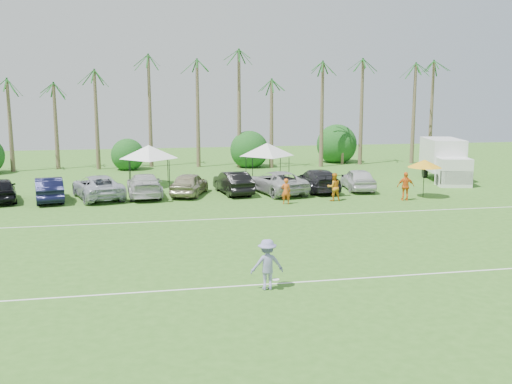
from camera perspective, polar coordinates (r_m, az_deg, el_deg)
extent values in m
plane|color=#366A1F|center=(20.55, 1.71, -11.03)|extent=(120.00, 120.00, 0.00)
cube|color=white|center=(22.39, 0.58, -9.24)|extent=(80.00, 0.10, 0.01)
cube|color=white|center=(33.81, -3.50, -2.70)|extent=(80.00, 0.10, 0.01)
cone|color=brown|center=(58.22, -23.76, 6.20)|extent=(0.44, 0.44, 9.00)
cone|color=brown|center=(57.31, -18.89, 6.96)|extent=(0.44, 0.44, 10.00)
cone|color=brown|center=(56.89, -14.89, 7.64)|extent=(0.44, 0.44, 11.00)
cone|color=brown|center=(56.83, -10.77, 6.28)|extent=(0.44, 0.44, 8.00)
cone|color=brown|center=(56.97, -6.74, 6.89)|extent=(0.44, 0.44, 9.00)
cone|color=brown|center=(57.38, -2.73, 7.47)|extent=(0.44, 0.44, 10.00)
cone|color=brown|center=(58.07, 1.22, 8.00)|extent=(0.44, 0.44, 11.00)
cone|color=brown|center=(59.39, 5.96, 6.54)|extent=(0.44, 0.44, 8.00)
cone|color=brown|center=(61.01, 10.50, 6.99)|extent=(0.44, 0.44, 9.00)
cone|color=brown|center=(62.98, 14.79, 7.36)|extent=(0.44, 0.44, 10.00)
cone|color=brown|center=(64.80, 18.03, 7.71)|extent=(0.44, 0.44, 11.00)
cylinder|color=brown|center=(58.14, -12.65, 3.02)|extent=(0.30, 0.30, 1.40)
sphere|color=#134718|center=(58.03, -12.69, 4.10)|extent=(4.00, 4.00, 4.00)
cylinder|color=brown|center=(59.01, -0.91, 3.35)|extent=(0.30, 0.30, 1.40)
sphere|color=#134718|center=(58.90, -0.91, 4.42)|extent=(4.00, 4.00, 4.00)
cylinder|color=brown|center=(61.54, 8.32, 3.52)|extent=(0.30, 0.30, 1.40)
sphere|color=#134718|center=(61.43, 8.34, 4.54)|extent=(4.00, 4.00, 4.00)
imported|color=#DE5818|center=(38.21, 3.01, 0.07)|extent=(0.71, 0.54, 1.74)
imported|color=orange|center=(39.67, 7.79, 0.50)|extent=(0.97, 0.77, 1.94)
imported|color=orange|center=(40.81, 14.74, 0.56)|extent=(1.24, 0.73, 1.98)
cube|color=white|center=(51.39, 18.13, 3.60)|extent=(3.74, 5.42, 2.68)
cube|color=white|center=(48.24, 19.17, 1.88)|extent=(2.84, 2.44, 2.25)
cube|color=black|center=(47.52, 19.42, 1.36)|extent=(2.48, 0.88, 1.07)
cube|color=#E5590C|center=(51.83, 19.54, 3.03)|extent=(0.41, 1.68, 0.97)
cylinder|color=black|center=(48.23, 17.83, 1.18)|extent=(0.53, 1.01, 0.97)
cylinder|color=black|center=(48.85, 20.26, 1.15)|extent=(0.53, 1.01, 0.97)
cylinder|color=black|center=(52.54, 16.52, 1.92)|extent=(0.53, 1.01, 0.97)
cylinder|color=black|center=(53.12, 18.77, 1.88)|extent=(0.53, 1.01, 0.97)
cylinder|color=black|center=(45.21, -12.54, 1.65)|extent=(0.06, 0.06, 2.18)
cylinder|color=black|center=(45.22, -8.65, 1.77)|extent=(0.06, 0.06, 2.18)
cylinder|color=black|center=(48.25, -12.45, 2.15)|extent=(0.06, 0.06, 2.18)
cylinder|color=black|center=(48.26, -8.81, 2.27)|extent=(0.06, 0.06, 2.18)
pyramid|color=white|center=(46.47, -10.70, 4.63)|extent=(4.71, 4.71, 1.09)
cylinder|color=black|center=(46.32, -0.35, 2.07)|extent=(0.06, 0.06, 2.17)
cylinder|color=black|center=(46.98, 3.32, 2.16)|extent=(0.06, 0.06, 2.17)
cylinder|color=black|center=(49.31, -1.01, 2.53)|extent=(0.06, 0.06, 2.17)
cylinder|color=black|center=(49.92, 2.45, 2.62)|extent=(0.06, 0.06, 2.17)
pyramid|color=silver|center=(47.88, 1.11, 4.93)|extent=(4.69, 4.69, 1.09)
cylinder|color=black|center=(42.17, 16.43, 1.09)|extent=(0.05, 0.05, 2.45)
cone|color=#EDA518|center=(42.01, 16.51, 2.74)|extent=(2.45, 2.45, 0.56)
imported|color=#8481B7|center=(21.63, 1.12, -7.25)|extent=(1.25, 0.72, 1.94)
cylinder|color=white|center=(21.71, 2.00, -8.75)|extent=(0.27, 0.27, 0.03)
imported|color=black|center=(42.76, -24.19, 0.22)|extent=(3.07, 5.23, 1.67)
imported|color=black|center=(41.75, -20.00, 0.28)|extent=(2.70, 5.32, 1.67)
imported|color=#ADB0BD|center=(41.70, -15.54, 0.50)|extent=(4.37, 6.55, 1.67)
imported|color=#BDBDBD|center=(41.71, -11.11, 0.68)|extent=(2.70, 5.89, 1.67)
imported|color=#9B9372|center=(41.80, -6.68, 0.81)|extent=(3.48, 5.28, 1.67)
imported|color=black|center=(42.20, -2.31, 0.96)|extent=(2.51, 5.28, 1.67)
imported|color=#A8A8A8|center=(42.35, 2.11, 0.99)|extent=(4.08, 6.49, 1.67)
imported|color=black|center=(43.58, 6.12, 1.19)|extent=(2.59, 5.85, 1.67)
imported|color=silver|center=(44.48, 10.16, 1.27)|extent=(2.58, 5.12, 1.67)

